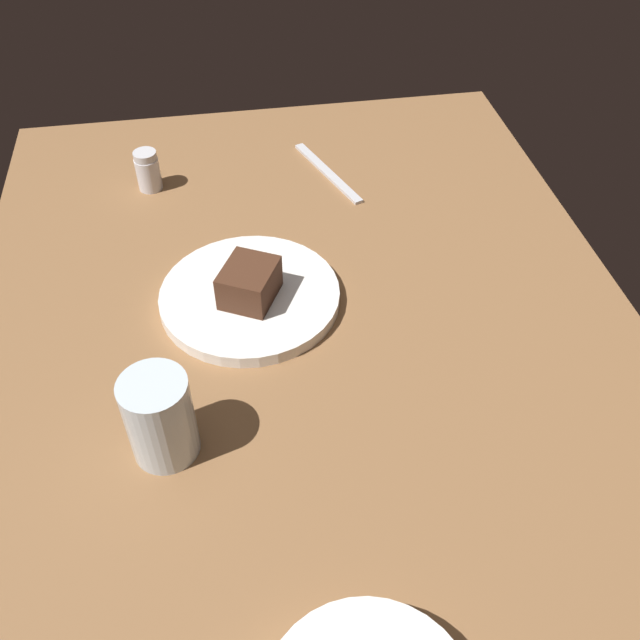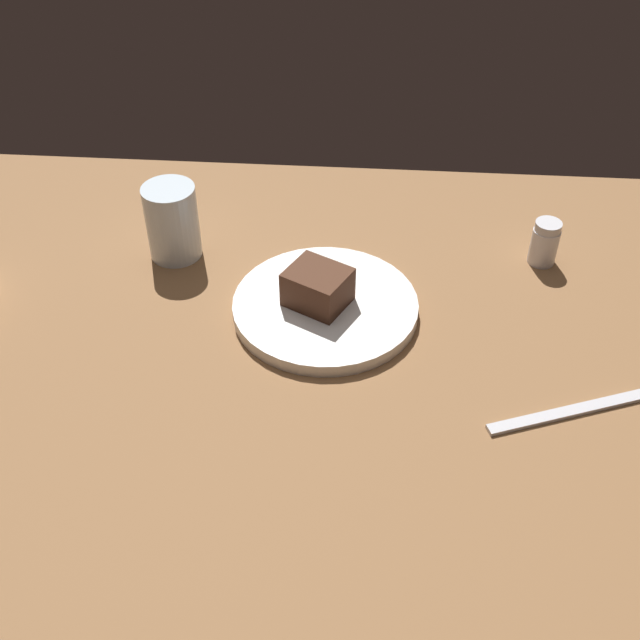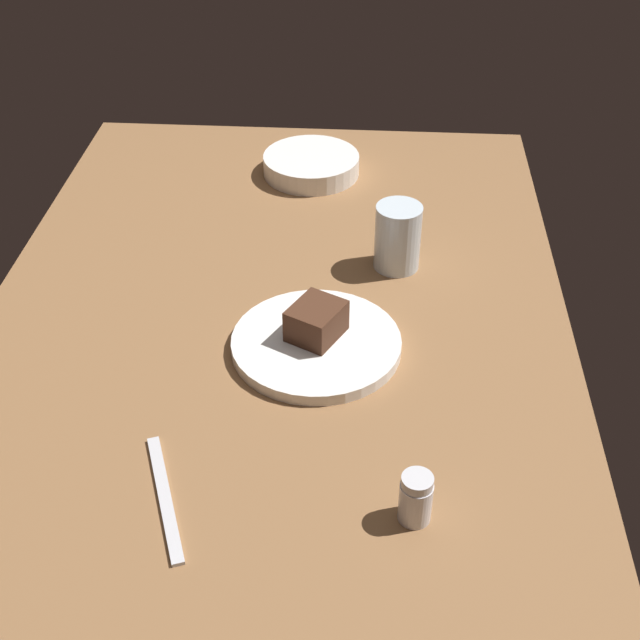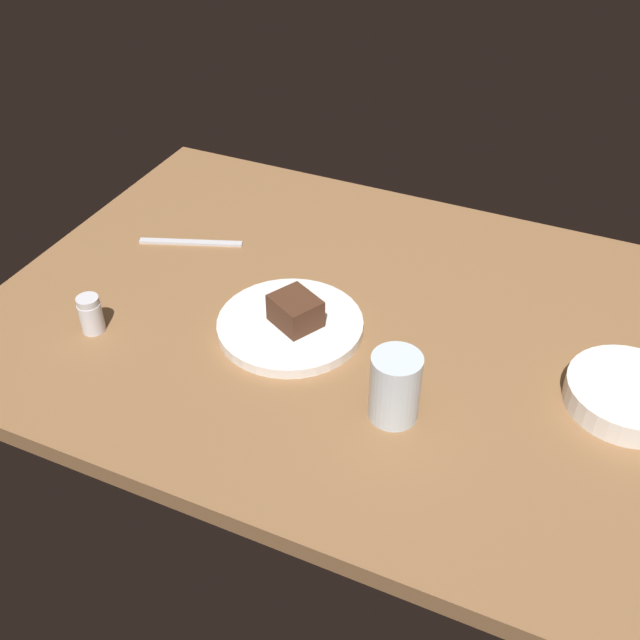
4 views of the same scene
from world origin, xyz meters
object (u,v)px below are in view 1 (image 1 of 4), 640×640
Objects in this scene: dessert_plate at (250,297)px; water_glass at (160,418)px; chocolate_cake_slice at (249,283)px; salt_shaker at (148,171)px; butter_knife at (328,173)px.

water_glass is (-21.22, 10.87, 4.33)cm from dessert_plate.
salt_shaker is (29.31, 12.84, -0.95)cm from chocolate_cake_slice.
dessert_plate is at bearing -27.12° from water_glass.
water_glass is at bearing -48.46° from butter_knife.
chocolate_cake_slice reaches higher than dessert_plate.
salt_shaker reaches higher than butter_knife.
salt_shaker is at bearing -112.04° from butter_knife.
salt_shaker is at bearing 2.21° from water_glass.
dessert_plate is 3.67× the size of salt_shaker.
dessert_plate is 3.22× the size of chocolate_cake_slice.
chocolate_cake_slice is 32.49cm from butter_knife.
chocolate_cake_slice reaches higher than butter_knife.
salt_shaker is 49.66cm from water_glass.
salt_shaker is 0.61× the size of water_glass.
chocolate_cake_slice is 0.69× the size of water_glass.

